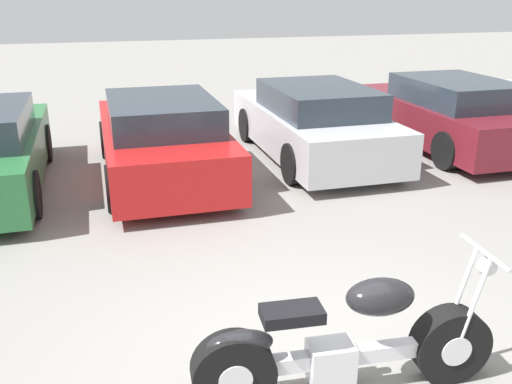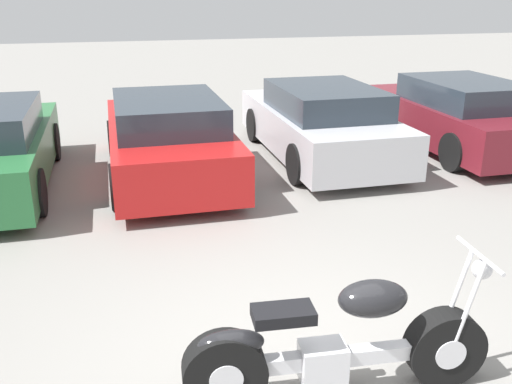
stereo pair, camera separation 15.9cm
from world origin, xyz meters
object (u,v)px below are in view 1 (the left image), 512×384
(motorcycle, at_px, (343,346))
(parked_car_silver, at_px, (313,123))
(parked_car_maroon, at_px, (448,114))
(parked_car_red, at_px, (162,139))

(motorcycle, height_order, parked_car_silver, parked_car_silver)
(parked_car_silver, bearing_deg, motorcycle, -109.27)
(parked_car_silver, xyz_separation_m, parked_car_maroon, (2.72, 0.00, 0.00))
(parked_car_red, height_order, parked_car_maroon, same)
(parked_car_red, distance_m, parked_car_maroon, 5.46)
(parked_car_silver, bearing_deg, parked_car_maroon, 0.06)
(parked_car_red, height_order, parked_car_silver, same)
(motorcycle, relative_size, parked_car_red, 0.53)
(parked_car_silver, height_order, parked_car_maroon, same)
(parked_car_red, bearing_deg, parked_car_silver, 8.17)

